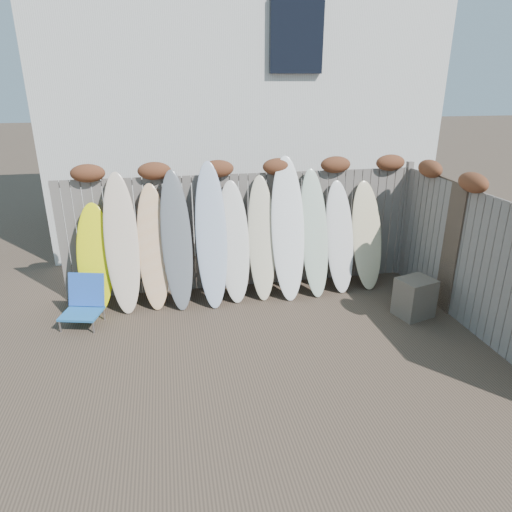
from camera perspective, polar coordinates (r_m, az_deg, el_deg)
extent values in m
plane|color=#493A2D|center=(6.15, 2.22, -12.73)|extent=(80.00, 80.00, 0.00)
cube|color=slate|center=(7.85, -1.70, 3.08)|extent=(6.00, 0.10, 2.00)
cube|color=slate|center=(8.82, 17.96, 4.40)|extent=(0.10, 0.10, 2.10)
ellipsoid|color=brown|center=(7.54, -20.30, 9.68)|extent=(0.52, 0.28, 0.28)
ellipsoid|color=brown|center=(7.45, -12.59, 10.34)|extent=(0.52, 0.28, 0.28)
ellipsoid|color=brown|center=(7.49, -4.81, 10.82)|extent=(0.52, 0.28, 0.28)
ellipsoid|color=brown|center=(7.67, 2.77, 11.10)|extent=(0.52, 0.28, 0.28)
ellipsoid|color=brown|center=(7.96, 9.91, 11.19)|extent=(0.52, 0.28, 0.28)
ellipsoid|color=brown|center=(8.37, 16.45, 11.12)|extent=(0.52, 0.28, 0.28)
cube|color=slate|center=(7.10, 26.24, -1.16)|extent=(0.10, 4.40, 2.00)
ellipsoid|color=brown|center=(7.09, 25.51, 8.29)|extent=(0.28, 0.56, 0.28)
ellipsoid|color=brown|center=(7.98, 20.94, 10.16)|extent=(0.28, 0.56, 0.28)
cube|color=silver|center=(11.61, -2.80, 18.92)|extent=(8.00, 5.00, 6.00)
cube|color=black|center=(9.30, 5.09, 25.77)|extent=(1.00, 0.12, 1.30)
cube|color=#236BB0|center=(7.27, -20.97, -6.74)|extent=(0.64, 0.60, 0.03)
cube|color=blue|center=(7.37, -20.44, -3.95)|extent=(0.57, 0.30, 0.50)
cylinder|color=#AAAAB1|center=(7.26, -23.30, -8.03)|extent=(0.03, 0.03, 0.20)
cylinder|color=#B4B4BB|center=(7.58, -21.98, -6.59)|extent=(0.03, 0.03, 0.20)
cylinder|color=#AEADB5|center=(7.06, -19.66, -8.36)|extent=(0.03, 0.03, 0.20)
cylinder|color=silver|center=(7.38, -18.48, -6.85)|extent=(0.03, 0.03, 0.20)
cube|color=#4F413B|center=(7.46, 19.21, -4.92)|extent=(0.62, 0.56, 0.61)
cube|color=#3D3025|center=(8.00, 21.60, 2.00)|extent=(0.15, 1.35, 2.03)
ellipsoid|color=#F2F10C|center=(7.53, -19.50, -0.28)|extent=(0.57, 0.63, 1.67)
ellipsoid|color=beige|center=(7.37, -16.43, 1.52)|extent=(0.57, 0.79, 2.13)
ellipsoid|color=#EBA07C|center=(7.38, -12.71, 1.09)|extent=(0.49, 0.69, 1.93)
ellipsoid|color=#5A5D63|center=(7.29, -9.89, 1.91)|extent=(0.51, 0.78, 2.14)
ellipsoid|color=#A9B7CF|center=(7.28, -5.60, 2.59)|extent=(0.52, 0.81, 2.26)
ellipsoid|color=silver|center=(7.44, -2.78, 1.76)|extent=(0.51, 0.69, 1.93)
ellipsoid|color=beige|center=(7.52, 0.72, 2.23)|extent=(0.50, 0.74, 1.99)
ellipsoid|color=white|center=(7.53, 4.01, 3.42)|extent=(0.60, 0.84, 2.30)
ellipsoid|color=#B7CDB5|center=(7.69, 7.30, 2.83)|extent=(0.49, 0.75, 2.08)
ellipsoid|color=silver|center=(7.92, 10.41, 2.35)|extent=(0.50, 0.67, 1.86)
ellipsoid|color=beige|center=(8.14, 13.68, 2.51)|extent=(0.56, 0.67, 1.83)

